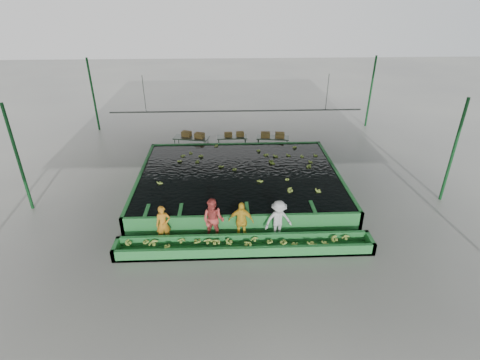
{
  "coord_description": "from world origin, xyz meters",
  "views": [
    {
      "loc": [
        -0.66,
        -15.25,
        9.21
      ],
      "look_at": [
        0.0,
        0.5,
        1.0
      ],
      "focal_mm": 28.0,
      "sensor_mm": 36.0,
      "label": 1
    }
  ],
  "objects_px": {
    "sorting_trough": "(244,246)",
    "worker_a": "(163,224)",
    "packing_table_right": "(273,144)",
    "box_stack_mid": "(234,136)",
    "box_stack_right": "(272,137)",
    "flotation_tank": "(239,181)",
    "worker_c": "(241,221)",
    "box_stack_left": "(193,137)",
    "packing_table_mid": "(232,143)",
    "packing_table_left": "(192,144)",
    "worker_d": "(278,220)",
    "worker_b": "(213,220)"
  },
  "relations": [
    {
      "from": "packing_table_right",
      "to": "box_stack_mid",
      "type": "relative_size",
      "value": 1.63
    },
    {
      "from": "sorting_trough",
      "to": "box_stack_mid",
      "type": "height_order",
      "value": "box_stack_mid"
    },
    {
      "from": "box_stack_mid",
      "to": "box_stack_left",
      "type": "bearing_deg",
      "value": -172.72
    },
    {
      "from": "worker_a",
      "to": "worker_c",
      "type": "height_order",
      "value": "worker_c"
    },
    {
      "from": "worker_c",
      "to": "box_stack_left",
      "type": "relative_size",
      "value": 1.21
    },
    {
      "from": "packing_table_left",
      "to": "packing_table_mid",
      "type": "relative_size",
      "value": 1.14
    },
    {
      "from": "box_stack_mid",
      "to": "worker_a",
      "type": "bearing_deg",
      "value": -107.93
    },
    {
      "from": "worker_c",
      "to": "box_stack_right",
      "type": "xyz_separation_m",
      "value": [
        2.35,
        9.11,
        0.04
      ]
    },
    {
      "from": "worker_b",
      "to": "packing_table_right",
      "type": "relative_size",
      "value": 0.95
    },
    {
      "from": "worker_b",
      "to": "box_stack_right",
      "type": "relative_size",
      "value": 1.3
    },
    {
      "from": "flotation_tank",
      "to": "sorting_trough",
      "type": "distance_m",
      "value": 5.1
    },
    {
      "from": "flotation_tank",
      "to": "worker_a",
      "type": "height_order",
      "value": "worker_a"
    },
    {
      "from": "worker_c",
      "to": "box_stack_left",
      "type": "height_order",
      "value": "worker_c"
    },
    {
      "from": "packing_table_right",
      "to": "box_stack_right",
      "type": "height_order",
      "value": "box_stack_right"
    },
    {
      "from": "sorting_trough",
      "to": "worker_a",
      "type": "bearing_deg",
      "value": 165.91
    },
    {
      "from": "worker_b",
      "to": "flotation_tank",
      "type": "bearing_deg",
      "value": 91.16
    },
    {
      "from": "worker_a",
      "to": "worker_b",
      "type": "relative_size",
      "value": 0.86
    },
    {
      "from": "worker_a",
      "to": "packing_table_mid",
      "type": "height_order",
      "value": "worker_a"
    },
    {
      "from": "packing_table_left",
      "to": "worker_c",
      "type": "bearing_deg",
      "value": -73.91
    },
    {
      "from": "sorting_trough",
      "to": "worker_c",
      "type": "bearing_deg",
      "value": 96.94
    },
    {
      "from": "worker_c",
      "to": "box_stack_left",
      "type": "xyz_separation_m",
      "value": [
        -2.54,
        9.21,
        0.1
      ]
    },
    {
      "from": "packing_table_left",
      "to": "packing_table_mid",
      "type": "xyz_separation_m",
      "value": [
        2.51,
        0.3,
        -0.06
      ]
    },
    {
      "from": "worker_b",
      "to": "worker_c",
      "type": "xyz_separation_m",
      "value": [
        1.1,
        0.0,
        -0.07
      ]
    },
    {
      "from": "packing_table_mid",
      "to": "box_stack_left",
      "type": "bearing_deg",
      "value": -173.49
    },
    {
      "from": "packing_table_left",
      "to": "box_stack_mid",
      "type": "height_order",
      "value": "box_stack_mid"
    },
    {
      "from": "sorting_trough",
      "to": "packing_table_left",
      "type": "height_order",
      "value": "packing_table_left"
    },
    {
      "from": "worker_a",
      "to": "worker_c",
      "type": "relative_size",
      "value": 0.93
    },
    {
      "from": "flotation_tank",
      "to": "box_stack_right",
      "type": "relative_size",
      "value": 6.93
    },
    {
      "from": "flotation_tank",
      "to": "box_stack_right",
      "type": "bearing_deg",
      "value": 64.91
    },
    {
      "from": "box_stack_left",
      "to": "box_stack_mid",
      "type": "bearing_deg",
      "value": 7.28
    },
    {
      "from": "worker_a",
      "to": "packing_table_left",
      "type": "height_order",
      "value": "worker_a"
    },
    {
      "from": "worker_b",
      "to": "packing_table_left",
      "type": "relative_size",
      "value": 0.89
    },
    {
      "from": "sorting_trough",
      "to": "worker_a",
      "type": "relative_size",
      "value": 6.22
    },
    {
      "from": "box_stack_right",
      "to": "flotation_tank",
      "type": "bearing_deg",
      "value": -115.09
    },
    {
      "from": "worker_b",
      "to": "worker_c",
      "type": "bearing_deg",
      "value": 16.72
    },
    {
      "from": "box_stack_right",
      "to": "packing_table_right",
      "type": "bearing_deg",
      "value": 57.52
    },
    {
      "from": "packing_table_right",
      "to": "packing_table_left",
      "type": "bearing_deg",
      "value": 179.55
    },
    {
      "from": "box_stack_left",
      "to": "box_stack_right",
      "type": "bearing_deg",
      "value": -1.14
    },
    {
      "from": "packing_table_left",
      "to": "box_stack_right",
      "type": "height_order",
      "value": "box_stack_right"
    },
    {
      "from": "worker_c",
      "to": "worker_d",
      "type": "distance_m",
      "value": 1.5
    },
    {
      "from": "worker_b",
      "to": "box_stack_left",
      "type": "xyz_separation_m",
      "value": [
        -1.44,
        9.21,
        0.02
      ]
    },
    {
      "from": "packing_table_mid",
      "to": "packing_table_right",
      "type": "relative_size",
      "value": 0.94
    },
    {
      "from": "flotation_tank",
      "to": "box_stack_left",
      "type": "height_order",
      "value": "box_stack_left"
    },
    {
      "from": "sorting_trough",
      "to": "packing_table_mid",
      "type": "relative_size",
      "value": 5.38
    },
    {
      "from": "box_stack_right",
      "to": "box_stack_left",
      "type": "bearing_deg",
      "value": 178.86
    },
    {
      "from": "worker_c",
      "to": "packing_table_mid",
      "type": "distance_m",
      "value": 9.49
    },
    {
      "from": "flotation_tank",
      "to": "worker_d",
      "type": "distance_m",
      "value": 4.54
    },
    {
      "from": "worker_d",
      "to": "box_stack_mid",
      "type": "bearing_deg",
      "value": 85.97
    },
    {
      "from": "worker_b",
      "to": "box_stack_right",
      "type": "distance_m",
      "value": 9.74
    },
    {
      "from": "worker_b",
      "to": "box_stack_mid",
      "type": "distance_m",
      "value": 9.6
    }
  ]
}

